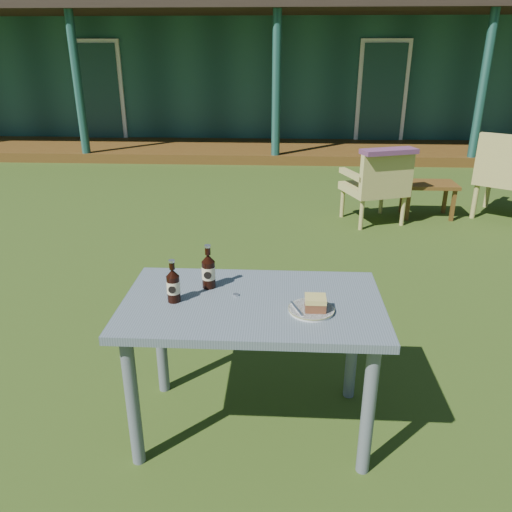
# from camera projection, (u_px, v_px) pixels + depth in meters

# --- Properties ---
(ground) EXTENTS (80.00, 80.00, 0.00)m
(ground) POSITION_uv_depth(u_px,v_px,m) (265.00, 288.00, 4.05)
(ground) COLOR #334916
(pavilion) EXTENTS (15.80, 8.30, 3.45)m
(pavilion) POSITION_uv_depth(u_px,v_px,m) (280.00, 59.00, 12.10)
(pavilion) COLOR #1A443C
(pavilion) RESTS_ON ground
(cafe_table) EXTENTS (1.20, 0.70, 0.72)m
(cafe_table) POSITION_uv_depth(u_px,v_px,m) (253.00, 320.00, 2.34)
(cafe_table) COLOR slate
(cafe_table) RESTS_ON ground
(plate) EXTENTS (0.20, 0.20, 0.01)m
(plate) POSITION_uv_depth(u_px,v_px,m) (311.00, 310.00, 2.20)
(plate) COLOR silver
(plate) RESTS_ON cafe_table
(cake_slice) EXTENTS (0.09, 0.09, 0.06)m
(cake_slice) POSITION_uv_depth(u_px,v_px,m) (315.00, 303.00, 2.18)
(cake_slice) COLOR #58301C
(cake_slice) RESTS_ON plate
(fork) EXTENTS (0.06, 0.14, 0.00)m
(fork) POSITION_uv_depth(u_px,v_px,m) (297.00, 309.00, 2.19)
(fork) COLOR silver
(fork) RESTS_ON plate
(cola_bottle_near) EXTENTS (0.07, 0.07, 0.22)m
(cola_bottle_near) POSITION_uv_depth(u_px,v_px,m) (208.00, 271.00, 2.40)
(cola_bottle_near) COLOR black
(cola_bottle_near) RESTS_ON cafe_table
(cola_bottle_far) EXTENTS (0.06, 0.06, 0.20)m
(cola_bottle_far) POSITION_uv_depth(u_px,v_px,m) (173.00, 285.00, 2.26)
(cola_bottle_far) COLOR black
(cola_bottle_far) RESTS_ON cafe_table
(bottle_cap) EXTENTS (0.03, 0.03, 0.01)m
(bottle_cap) POSITION_uv_depth(u_px,v_px,m) (236.00, 295.00, 2.34)
(bottle_cap) COLOR silver
(bottle_cap) RESTS_ON cafe_table
(armchair_left) EXTENTS (0.75, 0.73, 0.80)m
(armchair_left) POSITION_uv_depth(u_px,v_px,m) (378.00, 183.00, 5.41)
(armchair_left) COLOR tan
(armchair_left) RESTS_ON ground
(floral_throw) EXTENTS (0.62, 0.39, 0.05)m
(floral_throw) POSITION_uv_depth(u_px,v_px,m) (389.00, 151.00, 5.13)
(floral_throw) COLOR #5F3256
(floral_throw) RESTS_ON armchair_left
(side_table) EXTENTS (0.60, 0.40, 0.40)m
(side_table) POSITION_uv_depth(u_px,v_px,m) (429.00, 188.00, 5.68)
(side_table) COLOR #543614
(side_table) RESTS_ON ground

